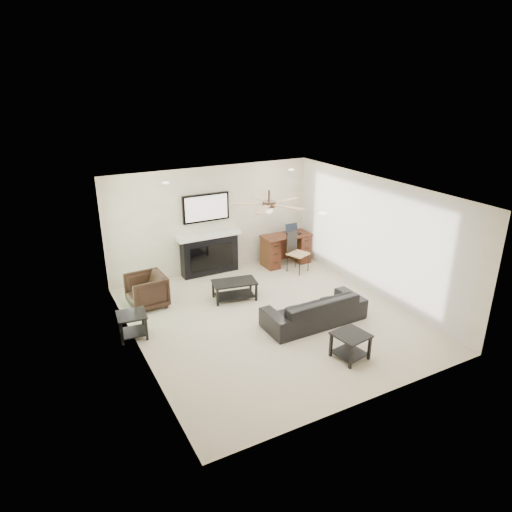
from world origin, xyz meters
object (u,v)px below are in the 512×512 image
(sofa, at_px, (314,309))
(coffee_table, at_px, (235,290))
(armchair, at_px, (146,291))
(desk, at_px, (286,249))
(fireplace_unit, at_px, (209,235))

(sofa, xyz_separation_m, coffee_table, (-0.90, 1.60, -0.09))
(armchair, xyz_separation_m, desk, (3.67, 0.62, 0.04))
(sofa, height_order, coffee_table, sofa)
(coffee_table, bearing_deg, desk, 41.54)
(sofa, height_order, desk, desk)
(armchair, height_order, coffee_table, armchair)
(coffee_table, height_order, desk, desk)
(sofa, relative_size, desk, 1.62)
(sofa, distance_m, desk, 2.97)
(armchair, xyz_separation_m, fireplace_unit, (1.78, 0.95, 0.62))
(sofa, bearing_deg, desk, -111.58)
(armchair, distance_m, desk, 3.72)
(desk, bearing_deg, coffee_table, -149.23)
(coffee_table, height_order, fireplace_unit, fireplace_unit)
(armchair, relative_size, coffee_table, 0.83)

